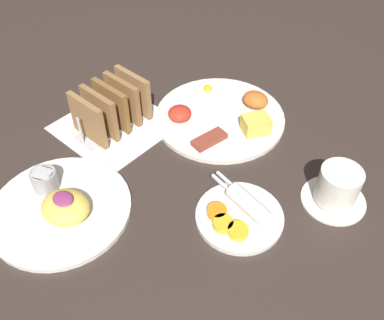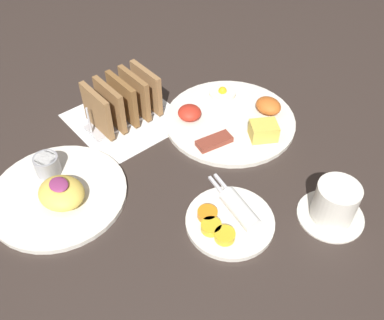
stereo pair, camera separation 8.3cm
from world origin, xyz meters
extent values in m
plane|color=#332823|center=(0.00, 0.00, 0.00)|extent=(3.00, 3.00, 0.00)
cube|color=white|center=(-0.15, 0.05, 0.00)|extent=(0.22, 0.22, 0.00)
cylinder|color=silver|center=(0.01, 0.22, 0.01)|extent=(0.29, 0.29, 0.01)
cube|color=#E5C64C|center=(0.10, 0.23, 0.03)|extent=(0.07, 0.07, 0.04)
ellipsoid|color=#C66023|center=(0.05, 0.30, 0.03)|extent=(0.06, 0.05, 0.03)
cylinder|color=#F4EACC|center=(-0.06, 0.27, 0.01)|extent=(0.06, 0.06, 0.01)
sphere|color=yellow|center=(-0.06, 0.27, 0.02)|extent=(0.02, 0.02, 0.02)
ellipsoid|color=red|center=(-0.05, 0.15, 0.02)|extent=(0.05, 0.05, 0.03)
cube|color=brown|center=(0.05, 0.14, 0.02)|extent=(0.05, 0.08, 0.01)
cylinder|color=silver|center=(0.22, 0.03, 0.01)|extent=(0.16, 0.16, 0.01)
cylinder|color=orange|center=(0.18, 0.00, 0.02)|extent=(0.04, 0.04, 0.01)
cylinder|color=gold|center=(0.21, -0.01, 0.02)|extent=(0.04, 0.04, 0.01)
cylinder|color=gold|center=(0.24, -0.01, 0.02)|extent=(0.04, 0.04, 0.01)
cylinder|color=white|center=(0.22, 0.05, 0.03)|extent=(0.09, 0.05, 0.03)
cube|color=silver|center=(0.15, 0.05, 0.03)|extent=(0.05, 0.01, 0.00)
cube|color=silver|center=(0.15, 0.06, 0.03)|extent=(0.05, 0.01, 0.00)
cylinder|color=silver|center=(-0.04, -0.18, 0.01)|extent=(0.26, 0.26, 0.01)
ellipsoid|color=#EAC651|center=(-0.02, -0.18, 0.03)|extent=(0.11, 0.10, 0.04)
ellipsoid|color=#8C3366|center=(-0.02, -0.18, 0.05)|extent=(0.04, 0.03, 0.01)
cylinder|color=#99999E|center=(-0.10, -0.16, 0.03)|extent=(0.05, 0.05, 0.04)
cylinder|color=white|center=(-0.10, -0.16, 0.05)|extent=(0.04, 0.04, 0.01)
cube|color=#B7B7BC|center=(-0.15, 0.05, 0.01)|extent=(0.06, 0.18, 0.01)
cube|color=olive|center=(-0.15, -0.02, 0.06)|extent=(0.10, 0.01, 0.10)
cube|color=olive|center=(-0.15, 0.01, 0.06)|extent=(0.10, 0.01, 0.10)
cube|color=brown|center=(-0.15, 0.05, 0.06)|extent=(0.10, 0.01, 0.10)
cube|color=brown|center=(-0.15, 0.08, 0.06)|extent=(0.10, 0.01, 0.10)
cube|color=olive|center=(-0.15, 0.11, 0.06)|extent=(0.10, 0.01, 0.10)
cylinder|color=#B7B7BC|center=(-0.15, -0.04, 0.04)|extent=(0.01, 0.01, 0.07)
cylinder|color=#B7B7BC|center=(-0.15, 0.13, 0.04)|extent=(0.01, 0.01, 0.07)
cylinder|color=silver|center=(0.32, 0.18, 0.00)|extent=(0.12, 0.12, 0.01)
cylinder|color=silver|center=(0.32, 0.18, 0.04)|extent=(0.08, 0.08, 0.07)
cylinder|color=#381E0F|center=(0.32, 0.18, 0.07)|extent=(0.06, 0.06, 0.01)
camera|label=1|loc=(0.46, -0.38, 0.62)|focal=40.00mm
camera|label=2|loc=(0.52, -0.32, 0.62)|focal=40.00mm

